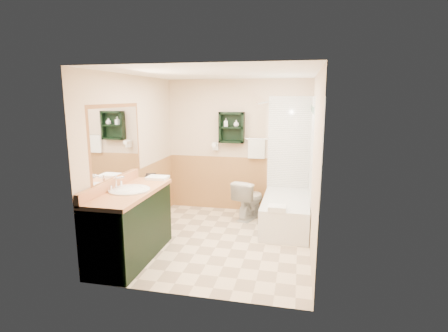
% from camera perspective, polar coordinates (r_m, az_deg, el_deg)
% --- Properties ---
extents(floor, '(3.00, 3.00, 0.00)m').
position_cam_1_polar(floor, '(5.29, -0.73, -12.04)').
color(floor, beige).
rests_on(floor, ground).
extents(back_wall, '(2.60, 0.04, 2.40)m').
position_cam_1_polar(back_wall, '(6.41, 2.31, 3.25)').
color(back_wall, '#FFEAC7').
rests_on(back_wall, ground).
extents(left_wall, '(0.04, 3.00, 2.40)m').
position_cam_1_polar(left_wall, '(5.39, -14.58, 1.37)').
color(left_wall, '#FFEAC7').
rests_on(left_wall, ground).
extents(right_wall, '(0.04, 3.00, 2.40)m').
position_cam_1_polar(right_wall, '(4.82, 14.72, 0.23)').
color(right_wall, '#FFEAC7').
rests_on(right_wall, ground).
extents(ceiling, '(2.60, 3.00, 0.04)m').
position_cam_1_polar(ceiling, '(4.87, -0.80, 15.14)').
color(ceiling, white).
rests_on(ceiling, back_wall).
extents(wainscot_left, '(2.98, 2.98, 1.00)m').
position_cam_1_polar(wainscot_left, '(5.53, -13.90, -5.80)').
color(wainscot_left, tan).
rests_on(wainscot_left, left_wall).
extents(wainscot_back, '(2.58, 2.58, 1.00)m').
position_cam_1_polar(wainscot_back, '(6.51, 2.20, -2.90)').
color(wainscot_back, tan).
rests_on(wainscot_back, back_wall).
extents(mirror_frame, '(1.30, 1.30, 1.00)m').
position_cam_1_polar(mirror_frame, '(4.84, -17.14, 3.75)').
color(mirror_frame, brown).
rests_on(mirror_frame, left_wall).
extents(mirror_glass, '(1.20, 1.20, 0.90)m').
position_cam_1_polar(mirror_glass, '(4.84, -17.09, 3.75)').
color(mirror_glass, white).
rests_on(mirror_glass, left_wall).
extents(tile_right, '(1.50, 1.50, 2.10)m').
position_cam_1_polar(tile_right, '(5.58, 13.94, 0.18)').
color(tile_right, white).
rests_on(tile_right, right_wall).
extents(tile_back, '(0.95, 0.95, 2.10)m').
position_cam_1_polar(tile_back, '(6.29, 11.46, 1.51)').
color(tile_back, white).
rests_on(tile_back, back_wall).
extents(tile_accent, '(1.50, 1.50, 0.10)m').
position_cam_1_polar(tile_accent, '(5.49, 14.26, 8.92)').
color(tile_accent, '#14482D').
rests_on(tile_accent, right_wall).
extents(wall_shelf, '(0.45, 0.15, 0.55)m').
position_cam_1_polar(wall_shelf, '(6.27, 1.24, 6.31)').
color(wall_shelf, black).
rests_on(wall_shelf, back_wall).
extents(hair_dryer, '(0.10, 0.24, 0.18)m').
position_cam_1_polar(hair_dryer, '(6.40, -1.37, 3.25)').
color(hair_dryer, white).
rests_on(hair_dryer, back_wall).
extents(towel_bar, '(0.40, 0.06, 0.40)m').
position_cam_1_polar(towel_bar, '(6.27, 5.37, 4.42)').
color(towel_bar, white).
rests_on(towel_bar, back_wall).
extents(curtain_rod, '(0.03, 1.60, 0.03)m').
position_cam_1_polar(curtain_rod, '(5.51, 6.48, 10.24)').
color(curtain_rod, silver).
rests_on(curtain_rod, back_wall).
extents(shower_curtain, '(1.05, 1.05, 1.70)m').
position_cam_1_polar(shower_curtain, '(5.76, 6.47, 1.79)').
color(shower_curtain, beige).
rests_on(shower_curtain, curtain_rod).
extents(vanity, '(0.59, 1.45, 0.92)m').
position_cam_1_polar(vanity, '(4.75, -14.89, -9.23)').
color(vanity, black).
rests_on(vanity, ground).
extents(bathtub, '(0.73, 1.50, 0.48)m').
position_cam_1_polar(bathtub, '(5.81, 10.03, -7.48)').
color(bathtub, silver).
rests_on(bathtub, ground).
extents(toilet, '(0.59, 0.77, 0.67)m').
position_cam_1_polar(toilet, '(6.12, 4.13, -5.42)').
color(toilet, silver).
rests_on(toilet, ground).
extents(counter_towel, '(0.29, 0.23, 0.04)m').
position_cam_1_polar(counter_towel, '(5.15, -10.82, -1.89)').
color(counter_towel, white).
rests_on(counter_towel, vanity).
extents(vanity_book, '(0.15, 0.07, 0.20)m').
position_cam_1_polar(vanity_book, '(5.39, -12.76, -0.49)').
color(vanity_book, black).
rests_on(vanity_book, vanity).
extents(tub_towel, '(0.25, 0.21, 0.07)m').
position_cam_1_polar(tub_towel, '(5.11, 8.66, -6.79)').
color(tub_towel, white).
rests_on(tub_towel, bathtub).
extents(soap_bottle_a, '(0.10, 0.16, 0.07)m').
position_cam_1_polar(soap_bottle_a, '(6.29, 0.31, 6.77)').
color(soap_bottle_a, silver).
rests_on(soap_bottle_a, wall_shelf).
extents(soap_bottle_b, '(0.10, 0.12, 0.09)m').
position_cam_1_polar(soap_bottle_b, '(6.25, 2.01, 6.86)').
color(soap_bottle_b, silver).
rests_on(soap_bottle_b, wall_shelf).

